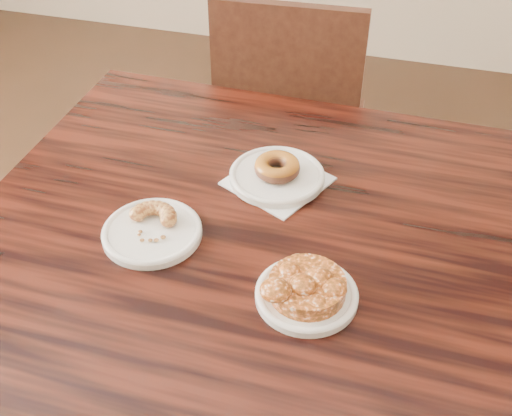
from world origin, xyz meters
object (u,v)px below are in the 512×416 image
(cafe_table, at_px, (240,368))
(apple_fritter, at_px, (307,284))
(cruller_fragment, at_px, (151,224))
(glazed_donut, at_px, (277,167))
(chair_far, at_px, (294,129))

(cafe_table, height_order, apple_fritter, apple_fritter)
(apple_fritter, distance_m, cruller_fragment, 0.29)
(cafe_table, bearing_deg, glazed_donut, 81.34)
(glazed_donut, bearing_deg, cafe_table, -99.61)
(glazed_donut, xyz_separation_m, apple_fritter, (0.12, -0.27, 0.00))
(cafe_table, height_order, chair_far, chair_far)
(cafe_table, relative_size, apple_fritter, 5.91)
(cruller_fragment, bearing_deg, chair_far, 85.60)
(glazed_donut, height_order, apple_fritter, apple_fritter)
(cafe_table, height_order, glazed_donut, glazed_donut)
(chair_far, distance_m, apple_fritter, 0.99)
(apple_fritter, relative_size, cruller_fragment, 1.65)
(cafe_table, distance_m, glazed_donut, 0.44)
(cafe_table, bearing_deg, apple_fritter, -35.69)
(cafe_table, height_order, cruller_fragment, cruller_fragment)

